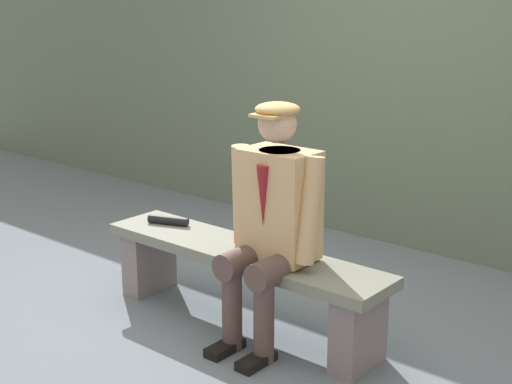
# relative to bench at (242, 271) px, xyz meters

# --- Properties ---
(ground_plane) EXTENTS (30.00, 30.00, 0.00)m
(ground_plane) POSITION_rel_bench_xyz_m (0.00, 0.00, -0.33)
(ground_plane) COLOR slate
(bench) EXTENTS (1.86, 0.40, 0.48)m
(bench) POSITION_rel_bench_xyz_m (0.00, 0.00, 0.00)
(bench) COLOR gray
(bench) RESTS_ON ground
(seated_man) EXTENTS (0.57, 0.58, 1.34)m
(seated_man) POSITION_rel_bench_xyz_m (-0.27, 0.06, 0.40)
(seated_man) COLOR tan
(seated_man) RESTS_ON ground
(rolled_magazine) EXTENTS (0.27, 0.14, 0.05)m
(rolled_magazine) POSITION_rel_bench_xyz_m (0.64, -0.03, 0.17)
(rolled_magazine) COLOR black
(rolled_magazine) RESTS_ON bench
(stadium_wall) EXTENTS (12.00, 0.24, 2.17)m
(stadium_wall) POSITION_rel_bench_xyz_m (0.00, -1.94, 0.75)
(stadium_wall) COLOR #5D6C56
(stadium_wall) RESTS_ON ground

